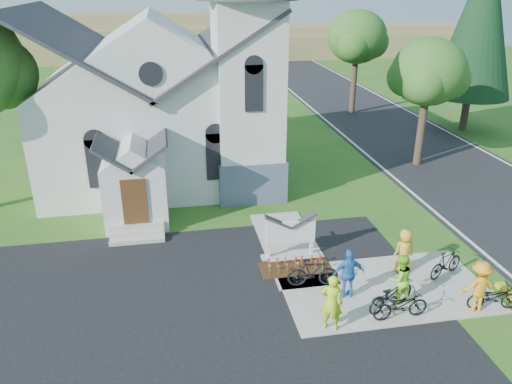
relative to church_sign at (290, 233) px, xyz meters
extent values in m
plane|color=#2A5D1A|center=(1.20, -3.20, -1.03)|extent=(120.00, 120.00, 0.00)
cube|color=black|center=(-5.80, -5.20, -1.02)|extent=(20.00, 16.00, 0.02)
cube|color=black|center=(11.20, 11.80, -1.02)|extent=(8.00, 90.00, 0.02)
cube|color=#A7A297|center=(2.70, -2.70, -1.00)|extent=(7.00, 4.00, 0.05)
cube|color=silver|center=(-4.80, 9.80, 1.47)|extent=(11.00, 9.00, 5.00)
cube|color=#4F5971|center=(-0.50, 6.50, -0.03)|extent=(3.20, 3.20, 2.00)
cube|color=silver|center=(-0.50, 6.50, 3.47)|extent=(3.00, 3.00, 9.00)
cube|color=silver|center=(-5.80, 4.10, 0.37)|extent=(2.60, 2.40, 2.80)
cube|color=#4F2E16|center=(-5.80, 2.87, 0.47)|extent=(1.00, 0.10, 2.00)
cube|color=#A7A297|center=(0.00, 0.00, -0.98)|extent=(2.20, 0.40, 0.10)
cube|color=white|center=(-0.85, 0.00, -0.48)|extent=(0.12, 0.12, 1.00)
cube|color=white|center=(0.85, 0.00, -0.48)|extent=(0.12, 0.12, 1.00)
cube|color=white|center=(0.00, 0.00, 0.02)|extent=(1.90, 0.14, 0.90)
cube|color=#34180E|center=(0.00, -0.90, -0.99)|extent=(2.60, 1.10, 0.07)
cylinder|color=#3C2B20|center=(9.70, 8.80, 1.00)|extent=(0.44, 0.44, 4.05)
ellipsoid|color=#2B5E20|center=(9.70, 8.80, 4.22)|extent=(4.00, 4.00, 3.60)
cylinder|color=#3C2B20|center=(10.20, 20.80, 1.22)|extent=(0.44, 0.44, 4.50)
ellipsoid|color=#2B5E20|center=(10.20, 20.80, 4.79)|extent=(4.40, 4.40, 3.96)
cylinder|color=#3C2B20|center=(16.20, 14.80, 0.17)|extent=(0.50, 0.50, 2.40)
cone|color=black|center=(16.20, 14.80, 6.37)|extent=(5.20, 5.20, 10.00)
cube|color=olive|center=(7.20, 52.80, 0.97)|extent=(60.00, 8.00, 4.00)
cube|color=olive|center=(-8.80, 54.80, 1.77)|extent=(30.00, 6.00, 5.60)
cube|color=olive|center=(23.20, 50.80, 0.47)|extent=(25.00, 6.00, 3.00)
imported|color=#BAE11A|center=(0.17, -4.40, -0.05)|extent=(0.80, 0.68, 1.86)
imported|color=black|center=(2.40, -3.75, -0.47)|extent=(2.05, 1.41, 1.02)
imported|color=#87E02A|center=(2.77, -3.50, -0.11)|extent=(0.92, 0.77, 1.73)
imported|color=black|center=(0.28, -2.10, -0.44)|extent=(1.82, 0.70, 1.07)
imported|color=blue|center=(1.25, -2.91, -0.09)|extent=(1.06, 0.48, 1.77)
imported|color=black|center=(2.46, -4.32, -0.50)|extent=(1.84, 0.70, 0.95)
imported|color=orange|center=(5.05, -4.34, -0.11)|extent=(1.17, 0.73, 1.74)
imported|color=black|center=(5.13, -2.32, -0.48)|extent=(1.71, 1.10, 1.00)
imported|color=gold|center=(3.75, -1.79, -0.14)|extent=(0.89, 0.64, 1.68)
imported|color=black|center=(5.59, -4.40, -0.54)|extent=(1.75, 0.82, 0.88)
camera|label=1|loc=(-4.26, -16.12, 8.82)|focal=35.00mm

